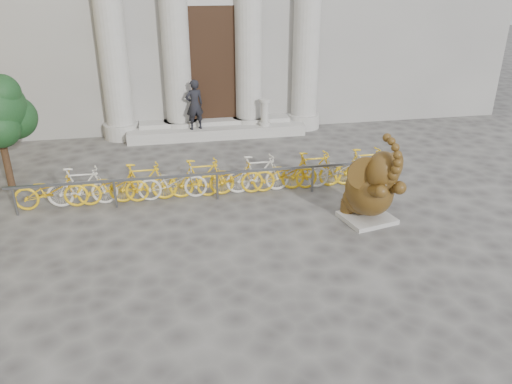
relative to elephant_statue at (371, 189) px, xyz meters
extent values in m
plane|color=#474442|center=(-2.65, -2.42, -0.79)|extent=(80.00, 80.00, 0.00)
cube|color=black|center=(-2.65, 7.50, 1.51)|extent=(2.40, 0.16, 4.00)
cylinder|color=#A8A59E|center=(-5.85, 7.38, 3.21)|extent=(0.90, 0.90, 8.00)
cylinder|color=#A8A59E|center=(-3.85, 7.38, 3.21)|extent=(0.90, 0.90, 8.00)
cylinder|color=#A8A59E|center=(-1.45, 7.38, 3.21)|extent=(0.90, 0.90, 8.00)
cylinder|color=#A8A59E|center=(0.55, 7.38, 3.21)|extent=(0.90, 0.90, 8.00)
cube|color=#A8A59E|center=(-2.65, 6.98, -0.61)|extent=(6.00, 1.20, 0.36)
cube|color=#A8A59E|center=(-0.01, 0.03, -0.74)|extent=(1.28, 1.19, 0.11)
ellipsoid|color=black|center=(-0.06, 0.27, -0.36)|extent=(1.08, 1.05, 0.70)
ellipsoid|color=black|center=(-0.01, 0.06, -0.05)|extent=(1.31, 1.50, 1.13)
cylinder|color=black|center=(-0.38, 0.34, -0.54)|extent=(0.39, 0.39, 0.28)
cylinder|color=black|center=(0.20, 0.47, -0.54)|extent=(0.39, 0.39, 0.28)
cylinder|color=black|center=(-0.15, -0.42, 0.17)|extent=(0.40, 0.69, 0.43)
cylinder|color=black|center=(0.32, -0.32, 0.17)|extent=(0.40, 0.69, 0.43)
ellipsoid|color=black|center=(0.07, -0.33, 0.56)|extent=(0.87, 0.84, 0.87)
cylinder|color=black|center=(-0.32, -0.28, 0.51)|extent=(0.74, 0.12, 0.74)
cylinder|color=black|center=(0.41, -0.12, 0.51)|extent=(0.66, 0.42, 0.74)
cone|color=beige|center=(-0.01, -0.57, 0.38)|extent=(0.18, 0.26, 0.12)
cone|color=beige|center=(0.25, -0.51, 0.38)|extent=(0.09, 0.25, 0.12)
cube|color=slate|center=(-3.25, 1.81, -0.09)|extent=(9.84, 0.06, 0.06)
cylinder|color=slate|center=(-7.97, 1.81, -0.44)|extent=(0.06, 0.06, 0.70)
cylinder|color=slate|center=(-5.71, 1.81, -0.44)|extent=(0.06, 0.06, 0.70)
cylinder|color=slate|center=(-3.25, 1.81, -0.44)|extent=(0.06, 0.06, 0.70)
cylinder|color=slate|center=(-0.79, 1.81, -0.44)|extent=(0.06, 0.06, 0.70)
cylinder|color=slate|center=(1.47, 1.81, -0.44)|extent=(0.06, 0.06, 0.70)
imported|color=yellow|center=(-7.21, 2.06, -0.29)|extent=(1.70, 0.50, 1.00)
imported|color=beige|center=(-6.49, 2.06, -0.29)|extent=(1.66, 0.47, 1.00)
imported|color=yellow|center=(-5.77, 2.06, -0.29)|extent=(1.70, 0.50, 1.00)
imported|color=yellow|center=(-5.05, 2.06, -0.29)|extent=(1.66, 0.47, 1.00)
imported|color=beige|center=(-4.33, 2.06, -0.29)|extent=(1.70, 0.50, 1.00)
imported|color=yellow|center=(-3.61, 2.06, -0.29)|extent=(1.66, 0.47, 1.00)
imported|color=yellow|center=(-2.89, 2.06, -0.29)|extent=(1.70, 0.50, 1.00)
imported|color=beige|center=(-2.17, 2.06, -0.29)|extent=(1.66, 0.47, 1.00)
imported|color=yellow|center=(-1.45, 2.06, -0.29)|extent=(1.70, 0.50, 1.00)
imported|color=yellow|center=(-0.73, 2.06, -0.29)|extent=(1.66, 0.47, 1.00)
imported|color=beige|center=(-0.01, 2.06, -0.29)|extent=(1.70, 0.50, 1.00)
imported|color=yellow|center=(0.71, 2.06, -0.29)|extent=(1.66, 0.47, 1.00)
cylinder|color=#332114|center=(-8.50, 3.58, 0.12)|extent=(0.18, 0.18, 1.82)
sphere|color=black|center=(-8.15, 3.78, 1.03)|extent=(1.11, 1.11, 1.11)
sphere|color=black|center=(-8.40, 3.28, 0.93)|extent=(1.01, 1.01, 1.01)
sphere|color=black|center=(-8.25, 3.48, 1.74)|extent=(0.91, 0.91, 0.91)
imported|color=black|center=(-3.38, 6.72, 0.40)|extent=(0.69, 0.54, 1.65)
cylinder|color=#A8A59E|center=(-1.03, 6.68, -0.38)|extent=(0.37, 0.37, 0.11)
cylinder|color=#A8A59E|center=(-1.03, 6.68, -0.02)|extent=(0.26, 0.26, 0.83)
cylinder|color=#A8A59E|center=(-1.03, 6.68, 0.43)|extent=(0.37, 0.37, 0.09)
camera|label=1|loc=(-4.45, -9.51, 4.52)|focal=35.00mm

